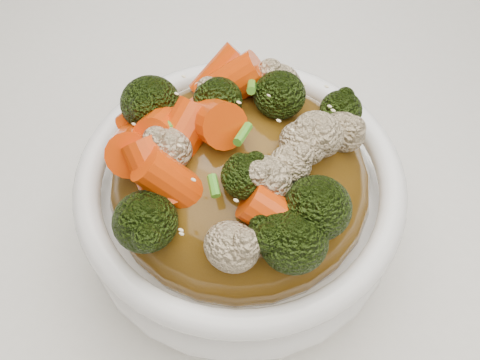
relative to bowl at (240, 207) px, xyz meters
The scene contains 8 objects.
tablecloth 0.08m from the bowl, 14.10° to the left, with size 1.20×0.80×0.04m, color white.
bowl is the anchor object (origin of this frame).
sauce_base 0.03m from the bowl, ahead, with size 0.17×0.17×0.09m, color #593A0F.
carrots 0.09m from the bowl, ahead, with size 0.17×0.17×0.05m, color #E04107, non-canonical shape.
broccoli 0.09m from the bowl, ahead, with size 0.17×0.17×0.04m, color black, non-canonical shape.
cauliflower 0.09m from the bowl, ahead, with size 0.17×0.17×0.03m, color #C5B087, non-canonical shape.
scallions 0.09m from the bowl, ahead, with size 0.12×0.12×0.02m, color #479622, non-canonical shape.
sesame_seeds 0.09m from the bowl, ahead, with size 0.15×0.15×0.01m, color beige, non-canonical shape.
Camera 1 is at (0.06, -0.19, 1.11)m, focal length 42.00 mm.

